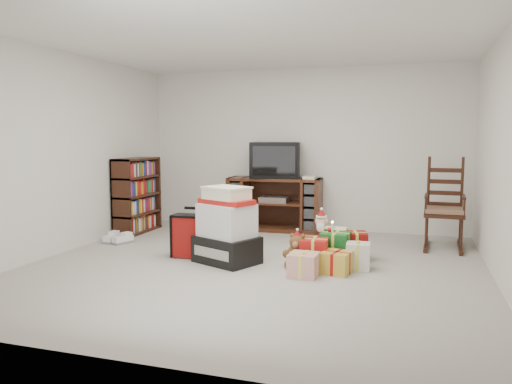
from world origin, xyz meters
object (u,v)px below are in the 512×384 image
(red_suitcase, at_px, (190,236))
(mrs_claus_figurine, at_px, (216,235))
(bookshelf, at_px, (137,197))
(gift_pile, at_px, (227,230))
(gift_cluster, at_px, (334,254))
(crt_television, at_px, (275,160))
(tv_stand, at_px, (275,204))
(rocking_chair, at_px, (444,216))
(teddy_bear, at_px, (297,252))
(santa_figurine, at_px, (321,240))
(sneaker_pair, at_px, (117,239))

(red_suitcase, height_order, mrs_claus_figurine, red_suitcase)
(bookshelf, relative_size, gift_pile, 1.31)
(gift_pile, height_order, gift_cluster, gift_pile)
(gift_pile, relative_size, gift_cluster, 0.73)
(crt_television, bearing_deg, gift_cluster, -68.28)
(tv_stand, relative_size, rocking_chair, 1.18)
(tv_stand, relative_size, teddy_bear, 3.88)
(tv_stand, height_order, gift_cluster, tv_stand)
(teddy_bear, distance_m, mrs_claus_figurine, 1.18)
(tv_stand, bearing_deg, mrs_claus_figurine, -102.05)
(santa_figurine, xyz_separation_m, crt_television, (-1.03, 1.67, 0.86))
(teddy_bear, relative_size, santa_figurine, 0.61)
(teddy_bear, height_order, sneaker_pair, teddy_bear)
(bookshelf, distance_m, mrs_claus_figurine, 1.93)
(sneaker_pair, distance_m, crt_television, 2.62)
(bookshelf, distance_m, gift_cluster, 3.39)
(santa_figurine, height_order, gift_cluster, santa_figurine)
(bookshelf, distance_m, red_suitcase, 1.94)
(teddy_bear, bearing_deg, gift_cluster, 21.51)
(gift_pile, relative_size, crt_television, 1.04)
(mrs_claus_figurine, bearing_deg, rocking_chair, 23.95)
(mrs_claus_figurine, height_order, gift_cluster, mrs_claus_figurine)
(tv_stand, height_order, mrs_claus_figurine, tv_stand)
(mrs_claus_figurine, height_order, sneaker_pair, mrs_claus_figurine)
(rocking_chair, distance_m, teddy_bear, 2.25)
(gift_pile, relative_size, teddy_bear, 2.31)
(mrs_claus_figurine, xyz_separation_m, sneaker_pair, (-1.51, 0.13, -0.17))
(santa_figurine, xyz_separation_m, gift_cluster, (0.20, -0.24, -0.10))
(bookshelf, distance_m, gift_pile, 2.39)
(gift_cluster, xyz_separation_m, crt_television, (-1.22, 1.92, 0.95))
(bookshelf, bearing_deg, rocking_chair, 3.73)
(tv_stand, xyz_separation_m, sneaker_pair, (-1.80, -1.58, -0.36))
(gift_pile, height_order, crt_television, crt_television)
(teddy_bear, height_order, mrs_claus_figurine, mrs_claus_figurine)
(crt_television, bearing_deg, rocking_chair, -22.61)
(bookshelf, bearing_deg, sneaker_pair, -79.24)
(crt_television, bearing_deg, tv_stand, -119.06)
(teddy_bear, bearing_deg, sneaker_pair, 169.58)
(mrs_claus_figurine, bearing_deg, crt_television, 80.50)
(tv_stand, relative_size, gift_cluster, 1.23)
(rocking_chair, distance_m, crt_television, 2.58)
(santa_figurine, relative_size, mrs_claus_figurine, 1.06)
(gift_pile, height_order, santa_figurine, gift_pile)
(teddy_bear, xyz_separation_m, gift_cluster, (0.39, 0.15, -0.03))
(teddy_bear, distance_m, sneaker_pair, 2.68)
(rocking_chair, relative_size, teddy_bear, 3.30)
(tv_stand, distance_m, teddy_bear, 2.24)
(tv_stand, distance_m, gift_pile, 2.12)
(mrs_claus_figurine, bearing_deg, gift_cluster, -7.53)
(bookshelf, bearing_deg, tv_stand, 21.88)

